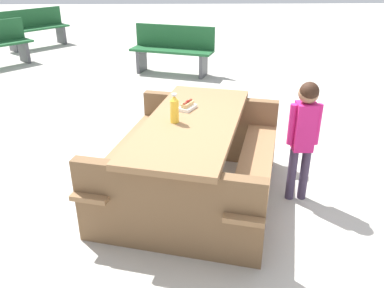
# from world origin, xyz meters

# --- Properties ---
(ground_plane) EXTENTS (30.00, 30.00, 0.00)m
(ground_plane) POSITION_xyz_m (0.00, 0.00, 0.00)
(ground_plane) COLOR #B7B2A8
(ground_plane) RESTS_ON ground
(picnic_table) EXTENTS (2.10, 1.81, 0.75)m
(picnic_table) POSITION_xyz_m (0.00, 0.00, 0.44)
(picnic_table) COLOR olive
(picnic_table) RESTS_ON ground
(soda_bottle) EXTENTS (0.07, 0.07, 0.25)m
(soda_bottle) POSITION_xyz_m (-0.04, 0.15, 0.87)
(soda_bottle) COLOR yellow
(soda_bottle) RESTS_ON picnic_table
(hotdog_tray) EXTENTS (0.21, 0.18, 0.08)m
(hotdog_tray) POSITION_xyz_m (0.26, 0.03, 0.78)
(hotdog_tray) COLOR white
(hotdog_tray) RESTS_ON picnic_table
(child_in_coat) EXTENTS (0.17, 0.27, 1.10)m
(child_in_coat) POSITION_xyz_m (-0.07, -0.94, 0.70)
(child_in_coat) COLOR #3F334C
(child_in_coat) RESTS_ON ground
(park_bench_near) EXTENTS (0.87, 1.55, 0.85)m
(park_bench_near) POSITION_xyz_m (4.15, 0.25, 0.45)
(park_bench_near) COLOR #1E592D
(park_bench_near) RESTS_ON ground
(park_bench_far) EXTENTS (1.35, 1.33, 0.85)m
(park_bench_far) POSITION_xyz_m (6.49, 3.49, 0.45)
(park_bench_far) COLOR #1E592D
(park_bench_far) RESTS_ON ground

